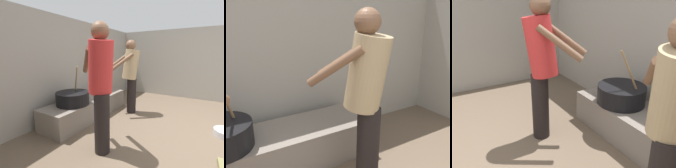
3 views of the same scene
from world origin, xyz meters
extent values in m
cube|color=slate|center=(0.12, 2.18, 0.20)|extent=(2.02, 0.60, 0.39)
cylinder|color=black|center=(-0.34, 2.15, 0.50)|extent=(0.58, 0.58, 0.22)
cylinder|color=#937047|center=(-0.23, 2.15, 0.81)|extent=(0.16, 0.22, 0.51)
cylinder|color=tan|center=(0.76, 1.53, 1.06)|extent=(0.48, 0.48, 0.65)
cylinder|color=brown|center=(0.50, 1.60, 1.13)|extent=(0.38, 0.38, 0.35)
cylinder|color=black|center=(-0.73, 1.25, 0.40)|extent=(0.20, 0.20, 0.80)
cylinder|color=red|center=(-0.71, 1.28, 1.12)|extent=(0.48, 0.49, 0.68)
sphere|color=brown|center=(-0.70, 1.28, 1.54)|extent=(0.22, 0.22, 0.22)
cylinder|color=brown|center=(-0.44, 1.36, 1.19)|extent=(0.38, 0.40, 0.37)
cylinder|color=brown|center=(-0.64, 1.55, 1.19)|extent=(0.38, 0.40, 0.37)
camera|label=1|loc=(-2.24, 0.20, 1.27)|focal=24.63mm
camera|label=2|loc=(-0.42, 0.03, 1.56)|focal=39.26mm
camera|label=3|loc=(1.62, 0.20, 1.70)|focal=38.71mm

